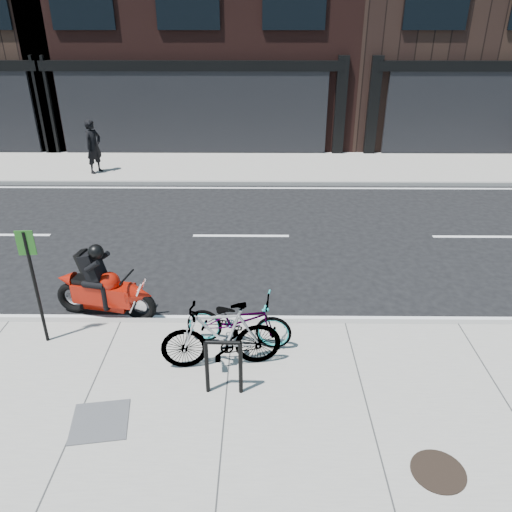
{
  "coord_description": "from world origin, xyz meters",
  "views": [
    {
      "loc": [
        0.48,
        -9.37,
        5.18
      ],
      "look_at": [
        0.41,
        -0.89,
        0.9
      ],
      "focal_mm": 35.0,
      "sensor_mm": 36.0,
      "label": 1
    }
  ],
  "objects_px": {
    "motorcycle": "(108,288)",
    "utility_grate": "(100,421)",
    "bicycle_front": "(239,320)",
    "sign_post": "(34,278)",
    "bicycle_rear": "(221,336)",
    "pedestrian": "(94,146)",
    "manhole_cover": "(438,471)",
    "bike_rack": "(224,362)"
  },
  "relations": [
    {
      "from": "motorcycle",
      "to": "utility_grate",
      "type": "bearing_deg",
      "value": -66.31
    },
    {
      "from": "bicycle_front",
      "to": "sign_post",
      "type": "xyz_separation_m",
      "value": [
        -3.23,
        0.05,
        0.74
      ]
    },
    {
      "from": "sign_post",
      "to": "motorcycle",
      "type": "bearing_deg",
      "value": 43.73
    },
    {
      "from": "motorcycle",
      "to": "utility_grate",
      "type": "xyz_separation_m",
      "value": [
        0.59,
        -2.76,
        -0.46
      ]
    },
    {
      "from": "motorcycle",
      "to": "bicycle_rear",
      "type": "bearing_deg",
      "value": -23.87
    },
    {
      "from": "bicycle_front",
      "to": "pedestrian",
      "type": "relative_size",
      "value": 1.0
    },
    {
      "from": "utility_grate",
      "to": "sign_post",
      "type": "height_order",
      "value": "sign_post"
    },
    {
      "from": "pedestrian",
      "to": "utility_grate",
      "type": "height_order",
      "value": "pedestrian"
    },
    {
      "from": "bicycle_front",
      "to": "manhole_cover",
      "type": "bearing_deg",
      "value": -126.49
    },
    {
      "from": "motorcycle",
      "to": "manhole_cover",
      "type": "xyz_separation_m",
      "value": [
        4.91,
        -3.53,
        -0.46
      ]
    },
    {
      "from": "bike_rack",
      "to": "bicycle_rear",
      "type": "bearing_deg",
      "value": 97.42
    },
    {
      "from": "bike_rack",
      "to": "motorcycle",
      "type": "relative_size",
      "value": 0.47
    },
    {
      "from": "motorcycle",
      "to": "bicycle_front",
      "type": "bearing_deg",
      "value": -10.55
    },
    {
      "from": "bicycle_rear",
      "to": "pedestrian",
      "type": "height_order",
      "value": "pedestrian"
    },
    {
      "from": "manhole_cover",
      "to": "bicycle_rear",
      "type": "bearing_deg",
      "value": 144.2
    },
    {
      "from": "utility_grate",
      "to": "pedestrian",
      "type": "bearing_deg",
      "value": 106.59
    },
    {
      "from": "bicycle_front",
      "to": "utility_grate",
      "type": "distance_m",
      "value": 2.58
    },
    {
      "from": "bike_rack",
      "to": "manhole_cover",
      "type": "relative_size",
      "value": 1.37
    },
    {
      "from": "bicycle_front",
      "to": "manhole_cover",
      "type": "height_order",
      "value": "bicycle_front"
    },
    {
      "from": "pedestrian",
      "to": "utility_grate",
      "type": "distance_m",
      "value": 11.77
    },
    {
      "from": "bike_rack",
      "to": "sign_post",
      "type": "xyz_separation_m",
      "value": [
        -3.06,
        1.22,
        0.67
      ]
    },
    {
      "from": "manhole_cover",
      "to": "sign_post",
      "type": "relative_size",
      "value": 0.33
    },
    {
      "from": "bicycle_front",
      "to": "bike_rack",
      "type": "bearing_deg",
      "value": -179.18
    },
    {
      "from": "pedestrian",
      "to": "manhole_cover",
      "type": "height_order",
      "value": "pedestrian"
    },
    {
      "from": "bike_rack",
      "to": "pedestrian",
      "type": "relative_size",
      "value": 0.52
    },
    {
      "from": "pedestrian",
      "to": "sign_post",
      "type": "height_order",
      "value": "sign_post"
    },
    {
      "from": "bike_rack",
      "to": "bicycle_rear",
      "type": "height_order",
      "value": "bicycle_rear"
    },
    {
      "from": "utility_grate",
      "to": "manhole_cover",
      "type": "bearing_deg",
      "value": -10.12
    },
    {
      "from": "bicycle_front",
      "to": "pedestrian",
      "type": "bearing_deg",
      "value": 37.51
    },
    {
      "from": "bicycle_front",
      "to": "utility_grate",
      "type": "bearing_deg",
      "value": 143.26
    },
    {
      "from": "bicycle_rear",
      "to": "sign_post",
      "type": "height_order",
      "value": "sign_post"
    },
    {
      "from": "pedestrian",
      "to": "bicycle_front",
      "type": "bearing_deg",
      "value": -123.46
    },
    {
      "from": "bicycle_rear",
      "to": "manhole_cover",
      "type": "distance_m",
      "value": 3.44
    },
    {
      "from": "motorcycle",
      "to": "sign_post",
      "type": "bearing_deg",
      "value": -119.88
    },
    {
      "from": "bicycle_rear",
      "to": "utility_grate",
      "type": "distance_m",
      "value": 2.06
    },
    {
      "from": "bicycle_front",
      "to": "pedestrian",
      "type": "xyz_separation_m",
      "value": [
        -5.17,
        9.47,
        0.42
      ]
    },
    {
      "from": "bicycle_rear",
      "to": "manhole_cover",
      "type": "height_order",
      "value": "bicycle_rear"
    },
    {
      "from": "bicycle_rear",
      "to": "bike_rack",
      "type": "bearing_deg",
      "value": 0.78
    },
    {
      "from": "bicycle_rear",
      "to": "motorcycle",
      "type": "height_order",
      "value": "motorcycle"
    },
    {
      "from": "bicycle_front",
      "to": "bicycle_rear",
      "type": "xyz_separation_m",
      "value": [
        -0.24,
        -0.56,
        0.1
      ]
    },
    {
      "from": "bicycle_rear",
      "to": "utility_grate",
      "type": "bearing_deg",
      "value": -58.93
    },
    {
      "from": "bike_rack",
      "to": "bicycle_front",
      "type": "bearing_deg",
      "value": 81.92
    }
  ]
}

